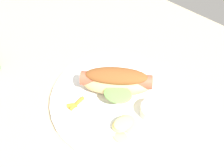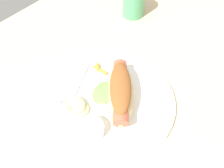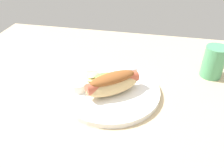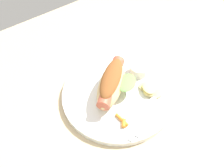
{
  "view_description": "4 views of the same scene",
  "coord_description": "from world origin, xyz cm",
  "px_view_note": "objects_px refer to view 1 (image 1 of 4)",
  "views": [
    {
      "loc": [
        20.49,
        -20.25,
        42.2
      ],
      "look_at": [
        0.26,
        0.96,
        5.43
      ],
      "focal_mm": 35.18,
      "sensor_mm": 36.0,
      "label": 1
    },
    {
      "loc": [
        20.82,
        17.39,
        42.72
      ],
      "look_at": [
        -0.51,
        -0.17,
        4.64
      ],
      "focal_mm": 33.94,
      "sensor_mm": 36.0,
      "label": 2
    },
    {
      "loc": [
        -10.24,
        52.55,
        41.16
      ],
      "look_at": [
        0.11,
        2.94,
        4.81
      ],
      "focal_mm": 36.04,
      "sensor_mm": 36.0,
      "label": 3
    },
    {
      "loc": [
        -25.15,
        -31.93,
        55.91
      ],
      "look_at": [
        -0.01,
        2.28,
        4.49
      ],
      "focal_mm": 42.58,
      "sensor_mm": 36.0,
      "label": 4
    }
  ],
  "objects_px": {
    "fork": "(86,125)",
    "chips_pile": "(124,126)",
    "sauce_ramekin": "(152,111)",
    "knife": "(89,134)",
    "plate": "(114,98)",
    "hot_dog": "(115,80)",
    "carrot_garnish": "(75,104)"
  },
  "relations": [
    {
      "from": "sauce_ramekin",
      "to": "fork",
      "type": "xyz_separation_m",
      "value": [
        -0.08,
        -0.11,
        -0.01
      ]
    },
    {
      "from": "sauce_ramekin",
      "to": "fork",
      "type": "height_order",
      "value": "sauce_ramekin"
    },
    {
      "from": "sauce_ramekin",
      "to": "knife",
      "type": "xyz_separation_m",
      "value": [
        -0.06,
        -0.13,
        -0.01
      ]
    },
    {
      "from": "plate",
      "to": "sauce_ramekin",
      "type": "bearing_deg",
      "value": 13.64
    },
    {
      "from": "fork",
      "to": "carrot_garnish",
      "type": "height_order",
      "value": "carrot_garnish"
    },
    {
      "from": "hot_dog",
      "to": "carrot_garnish",
      "type": "height_order",
      "value": "hot_dog"
    },
    {
      "from": "fork",
      "to": "plate",
      "type": "bearing_deg",
      "value": -109.23
    },
    {
      "from": "sauce_ramekin",
      "to": "carrot_garnish",
      "type": "relative_size",
      "value": 1.19
    },
    {
      "from": "plate",
      "to": "carrot_garnish",
      "type": "bearing_deg",
      "value": -120.54
    },
    {
      "from": "plate",
      "to": "hot_dog",
      "type": "bearing_deg",
      "value": 128.42
    },
    {
      "from": "plate",
      "to": "hot_dog",
      "type": "distance_m",
      "value": 0.05
    },
    {
      "from": "carrot_garnish",
      "to": "knife",
      "type": "bearing_deg",
      "value": -19.89
    },
    {
      "from": "plate",
      "to": "carrot_garnish",
      "type": "distance_m",
      "value": 0.09
    },
    {
      "from": "carrot_garnish",
      "to": "plate",
      "type": "bearing_deg",
      "value": 59.46
    },
    {
      "from": "plate",
      "to": "sauce_ramekin",
      "type": "xyz_separation_m",
      "value": [
        0.09,
        0.02,
        0.02
      ]
    },
    {
      "from": "fork",
      "to": "chips_pile",
      "type": "bearing_deg",
      "value": -165.95
    },
    {
      "from": "plate",
      "to": "knife",
      "type": "xyz_separation_m",
      "value": [
        0.03,
        -0.1,
        0.01
      ]
    },
    {
      "from": "knife",
      "to": "sauce_ramekin",
      "type": "bearing_deg",
      "value": -133.44
    },
    {
      "from": "fork",
      "to": "knife",
      "type": "xyz_separation_m",
      "value": [
        0.02,
        -0.01,
        -0.0
      ]
    },
    {
      "from": "hot_dog",
      "to": "chips_pile",
      "type": "bearing_deg",
      "value": 104.18
    },
    {
      "from": "hot_dog",
      "to": "sauce_ramekin",
      "type": "relative_size",
      "value": 3.21
    },
    {
      "from": "plate",
      "to": "knife",
      "type": "relative_size",
      "value": 1.96
    },
    {
      "from": "carrot_garnish",
      "to": "sauce_ramekin",
      "type": "bearing_deg",
      "value": 36.38
    },
    {
      "from": "plate",
      "to": "knife",
      "type": "distance_m",
      "value": 0.11
    },
    {
      "from": "sauce_ramekin",
      "to": "knife",
      "type": "relative_size",
      "value": 0.34
    },
    {
      "from": "sauce_ramekin",
      "to": "carrot_garnish",
      "type": "distance_m",
      "value": 0.17
    },
    {
      "from": "knife",
      "to": "chips_pile",
      "type": "bearing_deg",
      "value": -142.36
    },
    {
      "from": "fork",
      "to": "hot_dog",
      "type": "bearing_deg",
      "value": -103.48
    },
    {
      "from": "plate",
      "to": "hot_dog",
      "type": "height_order",
      "value": "hot_dog"
    },
    {
      "from": "plate",
      "to": "hot_dog",
      "type": "xyz_separation_m",
      "value": [
        -0.01,
        0.02,
        0.04
      ]
    },
    {
      "from": "sauce_ramekin",
      "to": "fork",
      "type": "bearing_deg",
      "value": -125.24
    },
    {
      "from": "hot_dog",
      "to": "fork",
      "type": "height_order",
      "value": "hot_dog"
    }
  ]
}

